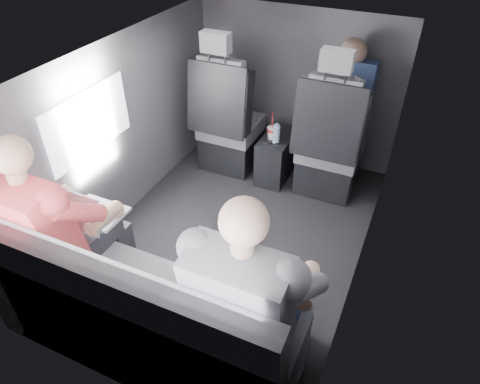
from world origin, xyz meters
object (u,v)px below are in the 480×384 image
at_px(front_seat_right, 329,150).
at_px(water_bottle, 276,134).
at_px(passenger_front_right, 346,98).
at_px(front_seat_left, 228,127).
at_px(passenger_rear_left, 58,228).
at_px(center_console, 277,156).
at_px(laptop_black, 271,276).
at_px(rear_bench, 149,318).
at_px(passenger_rear_right, 252,297).
at_px(laptop_white, 90,212).
at_px(soda_cup, 272,133).

relative_size(front_seat_right, water_bottle, 7.48).
height_order(water_bottle, passenger_front_right, passenger_front_right).
bearing_deg(front_seat_right, passenger_front_right, 84.44).
bearing_deg(passenger_front_right, front_seat_left, -164.42).
relative_size(water_bottle, passenger_rear_left, 0.13).
xyz_separation_m(center_console, laptop_black, (0.57, -1.68, 0.43)).
relative_size(rear_bench, passenger_rear_right, 1.25).
xyz_separation_m(laptop_black, passenger_rear_left, (-1.18, -0.17, 0.01)).
distance_m(rear_bench, water_bottle, 1.84).
bearing_deg(passenger_front_right, water_bottle, -144.65).
bearing_deg(laptop_white, front_seat_right, 58.35).
xyz_separation_m(front_seat_right, passenger_rear_right, (0.10, -1.81, 0.25)).
xyz_separation_m(center_console, water_bottle, (0.02, -0.11, 0.28)).
bearing_deg(laptop_black, rear_bench, -155.24).
bearing_deg(rear_bench, passenger_rear_right, 9.80).
distance_m(front_seat_left, passenger_rear_right, 2.08).
relative_size(rear_bench, soda_cup, 6.54).
bearing_deg(passenger_rear_right, front_seat_left, 118.86).
bearing_deg(passenger_rear_left, rear_bench, -8.88).
bearing_deg(laptop_white, rear_bench, -27.47).
xyz_separation_m(front_seat_left, passenger_rear_right, (1.00, -1.81, 0.25)).
bearing_deg(front_seat_left, soda_cup, -4.78).
height_order(laptop_white, laptop_black, laptop_white).
xyz_separation_m(front_seat_left, passenger_rear_left, (-0.16, -1.81, 0.24)).
xyz_separation_m(front_seat_right, rear_bench, (-0.45, -1.90, -0.09)).
relative_size(front_seat_left, rear_bench, 0.79).
relative_size(rear_bench, passenger_front_right, 2.04).
relative_size(passenger_rear_left, passenger_rear_right, 0.99).
bearing_deg(water_bottle, front_seat_right, 8.68).
xyz_separation_m(rear_bench, soda_cup, (-0.03, 1.87, 0.15)).
bearing_deg(soda_cup, water_bottle, -31.30).
bearing_deg(laptop_black, center_console, 108.85).
relative_size(laptop_white, passenger_front_right, 0.41).
height_order(center_console, rear_bench, rear_bench).
bearing_deg(front_seat_right, front_seat_left, 180.00).
bearing_deg(laptop_black, front_seat_left, 121.99).
height_order(water_bottle, laptop_white, laptop_white).
height_order(front_seat_left, laptop_black, front_seat_left).
distance_m(front_seat_left, water_bottle, 0.48).
bearing_deg(passenger_rear_right, passenger_rear_left, 179.99).
bearing_deg(laptop_white, soda_cup, 71.98).
distance_m(front_seat_left, laptop_black, 1.94).
height_order(soda_cup, passenger_rear_right, passenger_rear_right).
height_order(front_seat_left, passenger_rear_left, front_seat_left).
height_order(passenger_rear_left, passenger_rear_right, passenger_rear_right).
bearing_deg(center_console, passenger_front_right, 24.65).
distance_m(soda_cup, passenger_front_right, 0.65).
height_order(laptop_black, passenger_rear_right, passenger_rear_right).
xyz_separation_m(laptop_black, passenger_rear_right, (-0.03, -0.17, 0.02)).
xyz_separation_m(rear_bench, laptop_white, (-0.55, 0.28, 0.32)).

